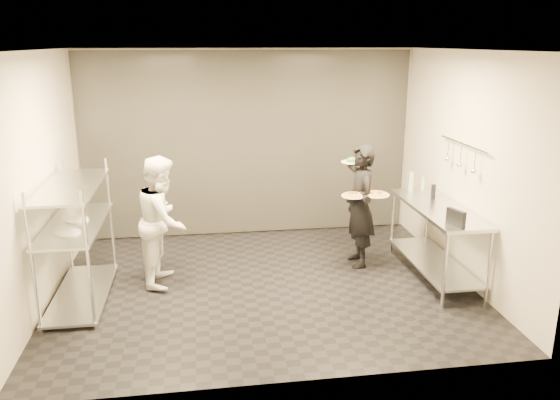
{
  "coord_description": "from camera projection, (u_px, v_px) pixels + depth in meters",
  "views": [
    {
      "loc": [
        -0.71,
        -6.12,
        2.89
      ],
      "look_at": [
        0.19,
        -0.04,
        1.1
      ],
      "focal_mm": 35.0,
      "sensor_mm": 36.0,
      "label": 1
    }
  ],
  "objects": [
    {
      "name": "prep_counter",
      "position": [
        436.0,
        229.0,
        6.85
      ],
      "size": [
        0.6,
        1.8,
        0.92
      ],
      "color": "silver",
      "rests_on": "ground"
    },
    {
      "name": "waiter",
      "position": [
        360.0,
        206.0,
        7.15
      ],
      "size": [
        0.39,
        0.6,
        1.63
      ],
      "primitive_type": "imported",
      "rotation": [
        0.0,
        0.0,
        -1.56
      ],
      "color": "black",
      "rests_on": "ground"
    },
    {
      "name": "pizza_plate_far",
      "position": [
        376.0,
        194.0,
        6.9
      ],
      "size": [
        0.33,
        0.33,
        0.05
      ],
      "color": "silver",
      "rests_on": "waiter"
    },
    {
      "name": "bottle_green",
      "position": [
        411.0,
        181.0,
        7.48
      ],
      "size": [
        0.07,
        0.07,
        0.25
      ],
      "primitive_type": "cylinder",
      "color": "#9AA799",
      "rests_on": "prep_counter"
    },
    {
      "name": "chef",
      "position": [
        163.0,
        220.0,
        6.63
      ],
      "size": [
        0.7,
        0.85,
        1.59
      ],
      "primitive_type": "imported",
      "rotation": [
        0.0,
        0.0,
        1.44
      ],
      "color": "white",
      "rests_on": "ground"
    },
    {
      "name": "pos_monitor",
      "position": [
        456.0,
        218.0,
        6.04
      ],
      "size": [
        0.13,
        0.26,
        0.19
      ],
      "primitive_type": "cube",
      "rotation": [
        0.0,
        0.0,
        0.31
      ],
      "color": "black",
      "rests_on": "prep_counter"
    },
    {
      "name": "pass_rack",
      "position": [
        76.0,
        236.0,
        6.2
      ],
      "size": [
        0.6,
        1.6,
        1.5
      ],
      "color": "silver",
      "rests_on": "ground"
    },
    {
      "name": "bottle_dark",
      "position": [
        433.0,
        192.0,
        7.05
      ],
      "size": [
        0.06,
        0.06,
        0.2
      ],
      "primitive_type": "cylinder",
      "color": "black",
      "rests_on": "prep_counter"
    },
    {
      "name": "salad_plate",
      "position": [
        352.0,
        161.0,
        7.28
      ],
      "size": [
        0.29,
        0.29,
        0.07
      ],
      "color": "silver",
      "rests_on": "waiter"
    },
    {
      "name": "pizza_plate_near",
      "position": [
        353.0,
        195.0,
        6.89
      ],
      "size": [
        0.29,
        0.29,
        0.05
      ],
      "color": "silver",
      "rests_on": "waiter"
    },
    {
      "name": "utensil_rail",
      "position": [
        461.0,
        156.0,
        6.62
      ],
      "size": [
        0.07,
        1.2,
        0.31
      ],
      "color": "silver",
      "rests_on": "room_shell"
    },
    {
      "name": "room_shell",
      "position": [
        253.0,
        155.0,
        7.44
      ],
      "size": [
        5.0,
        4.0,
        2.8
      ],
      "color": "black",
      "rests_on": "ground"
    },
    {
      "name": "bottle_clear",
      "position": [
        423.0,
        183.0,
        7.52
      ],
      "size": [
        0.06,
        0.06,
        0.19
      ],
      "primitive_type": "cylinder",
      "color": "#9AA799",
      "rests_on": "prep_counter"
    }
  ]
}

